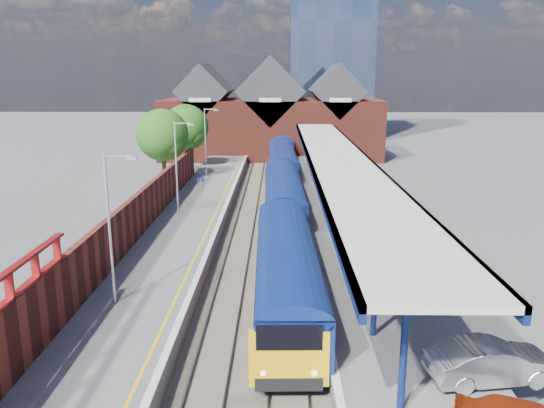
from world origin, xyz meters
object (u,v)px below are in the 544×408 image
Objects in this scene: lamp_post_b at (112,220)px; platform_sign at (201,187)px; lamp_post_c at (178,163)px; parked_car_silver at (492,362)px; parked_car_dark at (390,257)px; train at (283,175)px; parked_car_blue at (359,197)px; lamp_post_d at (207,138)px.

platform_sign is (1.36, 18.00, -2.30)m from lamp_post_b.
parked_car_silver is (14.86, -22.32, -3.26)m from lamp_post_c.
parked_car_silver is 10.88m from parked_car_dark.
train is at bearing 53.44° from lamp_post_c.
parked_car_blue is (14.09, 19.73, -3.44)m from lamp_post_b.
parked_car_dark is at bearing -48.00° from platform_sign.
lamp_post_c is at bearing 47.93° from parked_car_dark.
parked_car_dark is at bearing -75.60° from train.
parked_car_dark is (13.53, 4.48, -3.29)m from lamp_post_b.
platform_sign reaches higher than parked_car_dark.
train is at bearing 12.74° from parked_car_dark.
train is 9.29m from parked_car_blue.
platform_sign is 12.89m from parked_car_blue.
lamp_post_c is 3.34m from platform_sign.
lamp_post_c is 1.76× the size of parked_car_blue.
lamp_post_c is at bearing 24.82° from parked_car_silver.
train is 27.88m from lamp_post_b.
train is 14.86× the size of parked_car_silver.
lamp_post_b is 32.00m from lamp_post_d.
train is 33.65m from parked_car_silver.
train is 9.42× the size of lamp_post_d.
train reaches higher than parked_car_blue.
lamp_post_b is at bearing 139.22° from parked_car_blue.
lamp_post_c is at bearing 90.00° from lamp_post_b.
lamp_post_b reaches higher than parked_car_blue.
lamp_post_d is (-7.86, 5.41, 2.87)m from train.
parked_car_dark is at bearing 172.68° from parked_car_blue.
lamp_post_d is 14.25m from platform_sign.
lamp_post_b and lamp_post_d have the same top height.
platform_sign reaches higher than train.
lamp_post_d is 1.45× the size of parked_car_dark.
parked_car_blue is at bearing 54.47° from lamp_post_b.
platform_sign is 0.56× the size of parked_car_silver.
parked_car_silver is at bearing -60.98° from platform_sign.
train is 22.83m from parked_car_dark.
lamp_post_d is at bearing 145.45° from train.
lamp_post_b is at bearing 58.13° from parked_car_silver.
lamp_post_d is at bearing 12.36° from parked_car_silver.
platform_sign reaches higher than parked_car_silver.
lamp_post_d is at bearing 24.52° from parked_car_dark.
train reaches higher than parked_car_silver.
train reaches higher than parked_car_dark.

